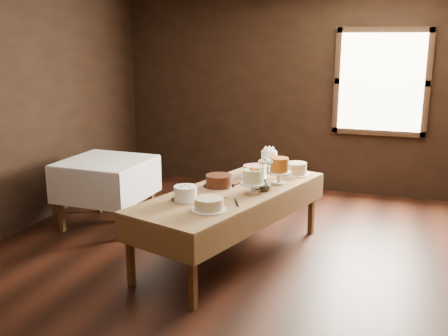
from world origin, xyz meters
TOP-DOWN VIEW (x-y plane):
  - floor at (0.00, 0.00)m, footprint 5.00×6.00m
  - wall_back at (0.00, 3.00)m, footprint 5.00×0.02m
  - window at (1.30, 2.94)m, footprint 1.10×0.05m
  - display_table at (0.06, 0.26)m, footprint 1.53×2.46m
  - side_table at (-1.63, 0.67)m, footprint 0.96×0.96m
  - cake_meringue at (0.20, 1.19)m, footprint 0.25×0.25m
  - cake_speckled at (0.55, 1.08)m, footprint 0.31×0.31m
  - cake_lattice at (0.13, 0.83)m, footprint 0.32×0.32m
  - cake_caramel at (0.45, 0.66)m, footprint 0.26×0.26m
  - cake_chocolate at (-0.10, 0.33)m, footprint 0.37×0.37m
  - cake_flowers at (0.28, 0.24)m, footprint 0.24×0.24m
  - cake_swirl at (-0.24, -0.20)m, footprint 0.30×0.30m
  - cake_cream at (0.06, -0.38)m, footprint 0.36×0.36m
  - cake_server_a at (0.07, -0.01)m, footprint 0.24×0.07m
  - cake_server_b at (0.25, -0.16)m, footprint 0.13×0.23m
  - cake_server_c at (0.06, 0.50)m, footprint 0.13×0.23m
  - cake_server_d at (0.40, 0.43)m, footprint 0.22×0.13m
  - cake_server_e at (-0.32, 0.11)m, footprint 0.22×0.14m
  - flower_vase at (0.38, 0.35)m, footprint 0.16×0.16m
  - flower_bouquet at (0.38, 0.35)m, footprint 0.14×0.14m

SIDE VIEW (x-z plane):
  - floor at x=0.00m, z-range -0.01..0.01m
  - display_table at x=0.06m, z-range 0.30..1.01m
  - side_table at x=-1.63m, z-range 0.30..1.10m
  - cake_server_a at x=0.07m, z-range 0.71..0.72m
  - cake_server_b at x=0.25m, z-range 0.71..0.72m
  - cake_server_c at x=0.06m, z-range 0.71..0.72m
  - cake_server_d at x=0.40m, z-range 0.71..0.72m
  - cake_server_e at x=-0.32m, z-range 0.71..0.72m
  - cake_cream at x=0.06m, z-range 0.71..0.82m
  - cake_lattice at x=0.13m, z-range 0.71..0.82m
  - flower_vase at x=0.38m, z-range 0.71..0.83m
  - cake_chocolate at x=-0.10m, z-range 0.71..0.83m
  - cake_speckled at x=0.55m, z-range 0.71..0.84m
  - cake_swirl at x=-0.24m, z-range 0.71..0.84m
  - cake_meringue at x=0.20m, z-range 0.70..0.93m
  - cake_flowers at x=0.28m, z-range 0.69..0.94m
  - cake_caramel at x=0.45m, z-range 0.69..0.98m
  - flower_bouquet at x=0.38m, z-range 0.85..1.05m
  - wall_back at x=0.00m, z-range 0.00..2.80m
  - window at x=1.30m, z-range 0.95..2.25m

